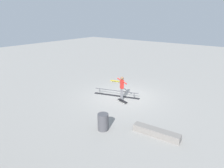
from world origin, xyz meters
TOP-DOWN VIEW (x-y plane):
  - ground_plane at (0.00, 0.00)m, footprint 60.00×60.00m
  - grind_rail at (0.44, 0.18)m, footprint 3.18×1.19m
  - skate_ledge at (-3.83, 2.96)m, footprint 2.21×0.57m
  - skater_main at (-0.24, 0.52)m, footprint 1.14×0.70m
  - skateboard_main at (-0.47, 0.77)m, footprint 0.82×0.42m
  - loose_skateboard_yellow at (2.35, -2.28)m, footprint 0.82×0.40m
  - trash_bin at (-1.56, 4.03)m, footprint 0.52×0.52m

SIDE VIEW (x-z plane):
  - ground_plane at x=0.00m, z-range 0.00..0.00m
  - skateboard_main at x=-0.47m, z-range 0.03..0.12m
  - loose_skateboard_yellow at x=2.35m, z-range 0.03..0.12m
  - skate_ledge at x=-3.83m, z-range 0.00..0.32m
  - grind_rail at x=0.44m, z-range -0.03..0.38m
  - trash_bin at x=-1.56m, z-range 0.00..0.83m
  - skater_main at x=-0.24m, z-range 0.13..1.71m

